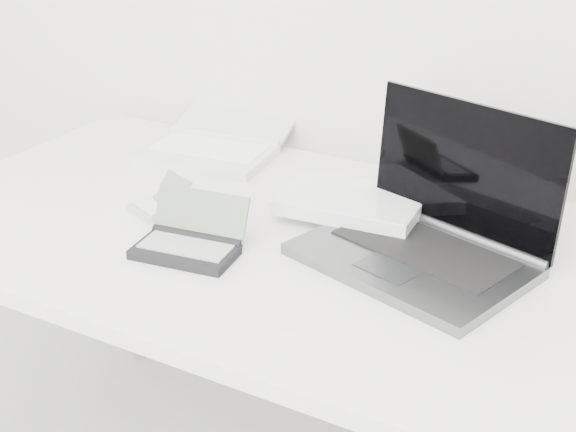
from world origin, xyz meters
The scene contains 5 objects.
desk centered at (0.00, 1.55, 0.68)m, with size 1.60×0.80×0.73m.
laptop_large centered at (0.15, 1.62, 0.77)m, with size 0.53×0.40×0.26m.
netbook_open_white centered at (-0.41, 1.85, 0.75)m, with size 0.33×0.40×0.07m.
pda_silver centered at (-0.32, 1.52, 0.74)m, with size 0.12×0.13×0.06m.
palmtop_charcoal centered at (-0.17, 1.41, 0.75)m, with size 0.19×0.16×0.09m.
Camera 1 is at (0.59, 0.40, 1.40)m, focal length 50.00 mm.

